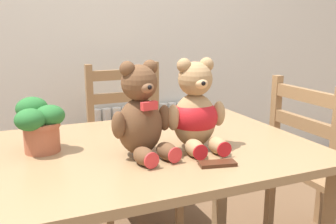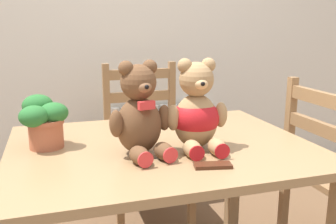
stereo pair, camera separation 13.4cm
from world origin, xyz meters
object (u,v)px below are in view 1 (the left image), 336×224
teddy_bear_right (195,112)px  chocolate_bar (217,164)px  teddy_bear_left (141,115)px  potted_plant (39,123)px  wooden_chair_side (321,168)px  wooden_chair_behind (131,143)px

teddy_bear_right → chocolate_bar: (-0.02, -0.20, -0.13)m
teddy_bear_left → potted_plant: teddy_bear_left is taller
teddy_bear_right → wooden_chair_side: bearing=-167.1°
potted_plant → chocolate_bar: bearing=-35.7°
teddy_bear_right → wooden_chair_behind: bearing=-88.1°
teddy_bear_right → chocolate_bar: size_ratio=2.76×
wooden_chair_behind → teddy_bear_right: bearing=88.8°
chocolate_bar → potted_plant: bearing=144.3°
wooden_chair_behind → potted_plant: (-0.55, -0.69, 0.35)m
wooden_chair_behind → chocolate_bar: wooden_chair_behind is taller
wooden_chair_behind → chocolate_bar: size_ratio=7.82×
wooden_chair_side → chocolate_bar: wooden_chair_side is taller
potted_plant → wooden_chair_behind: bearing=51.1°
teddy_bear_right → potted_plant: (-0.54, 0.17, -0.03)m
wooden_chair_side → teddy_bear_right: teddy_bear_right is taller
wooden_chair_side → teddy_bear_left: teddy_bear_left is taller
wooden_chair_behind → teddy_bear_left: (-0.23, -0.86, 0.38)m
teddy_bear_right → potted_plant: bearing=-14.5°
teddy_bear_right → potted_plant: size_ratio=1.71×
teddy_bear_left → potted_plant: size_ratio=1.70×
wooden_chair_behind → potted_plant: 0.95m
chocolate_bar → wooden_chair_behind: bearing=87.9°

